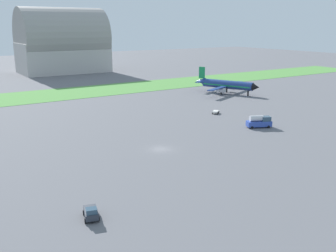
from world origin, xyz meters
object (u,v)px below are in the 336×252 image
object	(u,v)px
pushback_tug_near_gate	(91,213)
fuel_truck_by_runway	(259,122)
airplane_parked_jet_far	(226,85)
baggage_cart_midfield	(216,112)

from	to	relation	value
pushback_tug_near_gate	fuel_truck_by_runway	bearing A→B (deg)	127.83
airplane_parked_jet_far	baggage_cart_midfield	size ratio (longest dim) A/B	8.99
pushback_tug_near_gate	fuel_truck_by_runway	size ratio (longest dim) A/B	0.57
pushback_tug_near_gate	airplane_parked_jet_far	bearing A→B (deg)	144.63
airplane_parked_jet_far	pushback_tug_near_gate	distance (m)	107.67
baggage_cart_midfield	fuel_truck_by_runway	world-z (taller)	fuel_truck_by_runway
fuel_truck_by_runway	airplane_parked_jet_far	bearing A→B (deg)	82.72
airplane_parked_jet_far	baggage_cart_midfield	world-z (taller)	airplane_parked_jet_far
pushback_tug_near_gate	fuel_truck_by_runway	distance (m)	60.98
airplane_parked_jet_far	fuel_truck_by_runway	xyz separation A→B (m)	(-27.34, -44.61, -1.99)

